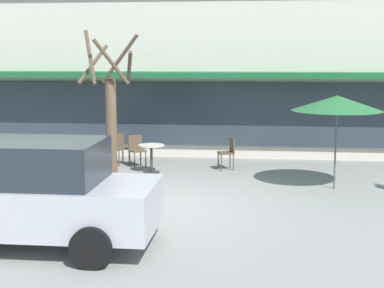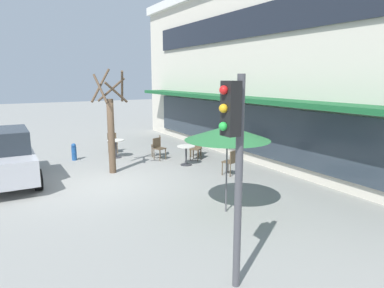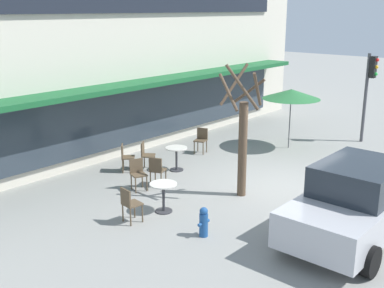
{
  "view_description": "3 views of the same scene",
  "coord_description": "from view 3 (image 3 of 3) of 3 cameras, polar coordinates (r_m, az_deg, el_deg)",
  "views": [
    {
      "loc": [
        1.94,
        -11.73,
        3.13
      ],
      "look_at": [
        0.35,
        2.51,
        0.95
      ],
      "focal_mm": 55.0,
      "sensor_mm": 36.0,
      "label": 1
    },
    {
      "loc": [
        10.45,
        -2.73,
        3.34
      ],
      "look_at": [
        -0.06,
        3.31,
        0.99
      ],
      "focal_mm": 32.0,
      "sensor_mm": 36.0,
      "label": 2
    },
    {
      "loc": [
        -11.57,
        -6.44,
        5.01
      ],
      "look_at": [
        -0.42,
        3.22,
        0.84
      ],
      "focal_mm": 45.0,
      "sensor_mm": 36.0,
      "label": 3
    }
  ],
  "objects": [
    {
      "name": "ground_plane",
      "position": [
        14.16,
        11.07,
        -5.23
      ],
      "size": [
        80.0,
        80.0,
        0.0
      ],
      "primitive_type": "plane",
      "color": "gray"
    },
    {
      "name": "cafe_table_near_wall",
      "position": [
        12.24,
        -3.4,
        -5.78
      ],
      "size": [
        0.7,
        0.7,
        0.76
      ],
      "color": "#333338",
      "rests_on": "ground"
    },
    {
      "name": "cafe_chair_1",
      "position": [
        15.44,
        -5.48,
        -1.16
      ],
      "size": [
        0.56,
        0.56,
        0.89
      ],
      "color": "brown",
      "rests_on": "ground"
    },
    {
      "name": "cafe_chair_0",
      "position": [
        13.97,
        -4.18,
        -2.96
      ],
      "size": [
        0.52,
        0.52,
        0.89
      ],
      "color": "brown",
      "rests_on": "ground"
    },
    {
      "name": "cafe_chair_2",
      "position": [
        17.17,
        1.11,
        0.66
      ],
      "size": [
        0.5,
        0.5,
        0.89
      ],
      "color": "brown",
      "rests_on": "ground"
    },
    {
      "name": "street_tree",
      "position": [
        13.01,
        5.99,
        0.79
      ],
      "size": [
        1.26,
        1.28,
        3.66
      ],
      "color": "brown",
      "rests_on": "ground"
    },
    {
      "name": "parked_sedan",
      "position": [
        11.31,
        18.88,
        -6.51
      ],
      "size": [
        4.2,
        2.03,
        1.76
      ],
      "color": "#B7B7BC",
      "rests_on": "ground"
    },
    {
      "name": "traffic_light_pole",
      "position": [
        19.41,
        20.28,
        6.79
      ],
      "size": [
        0.26,
        0.43,
        3.4
      ],
      "color": "#47474C",
      "rests_on": "ground"
    },
    {
      "name": "building_facade",
      "position": [
        20.12,
        -14.17,
        11.74
      ],
      "size": [
        19.72,
        9.1,
        7.5
      ],
      "color": "beige",
      "rests_on": "ground"
    },
    {
      "name": "cafe_chair_5",
      "position": [
        15.31,
        -7.86,
        -1.38
      ],
      "size": [
        0.57,
        0.57,
        0.89
      ],
      "color": "brown",
      "rests_on": "ground"
    },
    {
      "name": "patio_umbrella_green_folded",
      "position": [
        17.81,
        11.68,
        5.82
      ],
      "size": [
        2.1,
        2.1,
        2.2
      ],
      "color": "#4C4C51",
      "rests_on": "ground"
    },
    {
      "name": "cafe_chair_3",
      "position": [
        13.76,
        -6.45,
        -3.32
      ],
      "size": [
        0.52,
        0.52,
        0.89
      ],
      "color": "brown",
      "rests_on": "ground"
    },
    {
      "name": "cafe_table_streetside",
      "position": [
        15.3,
        -1.86,
        -1.3
      ],
      "size": [
        0.7,
        0.7,
        0.76
      ],
      "color": "#333338",
      "rests_on": "ground"
    },
    {
      "name": "fire_hydrant",
      "position": [
        11.02,
        1.39,
        -9.2
      ],
      "size": [
        0.36,
        0.2,
        0.71
      ],
      "color": "#1E4C8C",
      "rests_on": "ground"
    },
    {
      "name": "cafe_chair_4",
      "position": [
        11.7,
        -7.41,
        -6.88
      ],
      "size": [
        0.46,
        0.46,
        0.89
      ],
      "color": "brown",
      "rests_on": "ground"
    }
  ]
}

